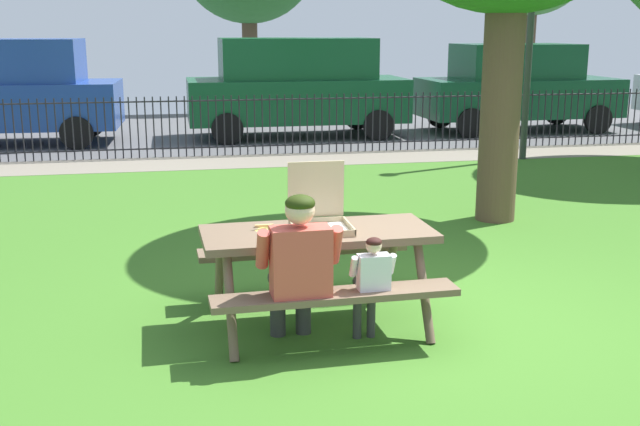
{
  "coord_description": "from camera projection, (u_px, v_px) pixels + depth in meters",
  "views": [
    {
      "loc": [
        -1.92,
        -5.68,
        2.32
      ],
      "look_at": [
        -0.7,
        0.68,
        0.75
      ],
      "focal_mm": 43.38,
      "sensor_mm": 36.0,
      "label": 1
    }
  ],
  "objects": [
    {
      "name": "ground",
      "position": [
        355.0,
        245.0,
        8.46
      ],
      "size": [
        28.0,
        12.48,
        0.02
      ],
      "primitive_type": "cube",
      "color": "#3D7123"
    },
    {
      "name": "cobblestone_walkway",
      "position": [
        283.0,
        160.0,
        13.75
      ],
      "size": [
        28.0,
        1.4,
        0.01
      ],
      "primitive_type": "cube",
      "color": "gray"
    },
    {
      "name": "street_asphalt",
      "position": [
        257.0,
        130.0,
        17.86
      ],
      "size": [
        28.0,
        7.23,
        0.01
      ],
      "primitive_type": "cube",
      "color": "#515154"
    },
    {
      "name": "picnic_table_foreground",
      "position": [
        318.0,
        251.0,
        6.07
      ],
      "size": [
        1.84,
        1.53,
        0.79
      ],
      "color": "brown",
      "rests_on": "ground"
    },
    {
      "name": "pizza_box_open",
      "position": [
        319.0,
        213.0,
        6.06
      ],
      "size": [
        0.46,
        0.48,
        0.51
      ],
      "color": "tan",
      "rests_on": "picnic_table_foreground"
    },
    {
      "name": "pizza_slice_on_table",
      "position": [
        266.0,
        229.0,
        6.04
      ],
      "size": [
        0.15,
        0.22,
        0.02
      ],
      "color": "#E8D05B",
      "rests_on": "picnic_table_foreground"
    },
    {
      "name": "adult_at_table",
      "position": [
        298.0,
        265.0,
        5.52
      ],
      "size": [
        0.62,
        0.6,
        1.19
      ],
      "color": "#353535",
      "rests_on": "ground"
    },
    {
      "name": "child_at_table",
      "position": [
        371.0,
        280.0,
        5.64
      ],
      "size": [
        0.34,
        0.33,
        0.85
      ],
      "color": "#383838",
      "rests_on": "ground"
    },
    {
      "name": "iron_fence_streetside",
      "position": [
        277.0,
        124.0,
        14.28
      ],
      "size": [
        22.55,
        0.03,
        1.1
      ],
      "color": "black",
      "rests_on": "ground"
    },
    {
      "name": "parked_car_left",
      "position": [
        0.0,
        90.0,
        15.33
      ],
      "size": [
        4.68,
        2.12,
        2.08
      ],
      "color": "navy",
      "rests_on": "ground"
    },
    {
      "name": "parked_car_center",
      "position": [
        297.0,
        85.0,
        16.43
      ],
      "size": [
        4.61,
        1.97,
        2.08
      ],
      "color": "#124B29",
      "rests_on": "ground"
    },
    {
      "name": "parked_car_right",
      "position": [
        517.0,
        86.0,
        17.37
      ],
      "size": [
        4.44,
        2.0,
        1.94
      ],
      "color": "#12472A",
      "rests_on": "ground"
    }
  ]
}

